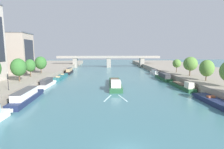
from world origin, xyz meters
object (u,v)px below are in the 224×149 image
object	(u,v)px
tree_right_past_mid	(190,64)
moored_boat_left_gap_after	(69,71)
tree_left_distant	(19,67)
moored_boat_left_lone	(26,96)
tree_right_third	(207,68)
moored_boat_right_midway	(221,104)
lamppost_left_bank	(8,80)
tree_right_by_lamp	(177,63)
barge_midriver	(115,84)
tree_left_third	(41,63)
moored_boat_right_end	(182,86)
moored_boat_left_second	(47,83)
moored_boat_left_midway	(61,77)
moored_boat_right_gap_after	(155,73)
moored_boat_right_near	(164,77)
tree_left_second	(30,66)
bridge_far	(109,60)

from	to	relation	value
tree_right_past_mid	moored_boat_left_gap_after	bearing A→B (deg)	151.06
tree_left_distant	tree_right_past_mid	size ratio (longest dim) A/B	0.99
moored_boat_left_lone	tree_right_third	bearing A→B (deg)	13.00
moored_boat_right_midway	lamppost_left_bank	distance (m)	46.41
tree_right_by_lamp	tree_right_third	bearing A→B (deg)	-88.55
barge_midriver	lamppost_left_bank	xyz separation A→B (m)	(-25.39, -14.38, 3.76)
moored_boat_left_lone	tree_left_third	bearing A→B (deg)	104.30
moored_boat_right_midway	tree_right_past_mid	xyz separation A→B (m)	(6.75, 26.52, 6.21)
moored_boat_left_lone	moored_boat_right_midway	distance (m)	41.80
moored_boat_right_end	tree_left_distant	xyz separation A→B (m)	(-48.85, 0.93, 5.75)
tree_left_third	moored_boat_left_second	bearing A→B (deg)	-63.43
moored_boat_right_end	tree_left_third	size ratio (longest dim) A/B	2.11
moored_boat_left_midway	moored_boat_right_gap_after	world-z (taller)	moored_boat_right_gap_after
moored_boat_right_end	moored_boat_right_near	size ratio (longest dim) A/B	1.01
moored_boat_right_midway	moored_boat_right_gap_after	bearing A→B (deg)	89.80
tree_right_by_lamp	moored_boat_left_gap_after	bearing A→B (deg)	161.08
tree_right_by_lamp	barge_midriver	bearing A→B (deg)	-149.16
moored_boat_right_near	moored_boat_left_gap_after	bearing A→B (deg)	153.68
moored_boat_right_end	lamppost_left_bank	xyz separation A→B (m)	(-45.69, -10.56, 3.85)
barge_midriver	moored_boat_left_gap_after	distance (m)	38.72
moored_boat_left_gap_after	lamppost_left_bank	bearing A→B (deg)	-95.02
moored_boat_right_gap_after	tree_right_past_mid	bearing A→B (deg)	-72.00
moored_boat_right_midway	tree_left_third	size ratio (longest dim) A/B	2.45
tree_right_past_mid	lamppost_left_bank	size ratio (longest dim) A/B	1.67
tree_right_by_lamp	lamppost_left_bank	size ratio (longest dim) A/B	1.33
moored_boat_right_near	tree_right_by_lamp	bearing A→B (deg)	30.58
moored_boat_left_gap_after	moored_boat_right_midway	distance (m)	67.64
barge_midriver	lamppost_left_bank	world-z (taller)	lamppost_left_bank
moored_boat_left_midway	moored_boat_left_second	bearing A→B (deg)	-90.27
moored_boat_left_gap_after	lamppost_left_bank	xyz separation A→B (m)	(-4.11, -46.73, 3.54)
tree_right_past_mid	moored_boat_right_near	bearing A→B (deg)	138.38
moored_boat_right_midway	moored_boat_right_near	world-z (taller)	moored_boat_right_near
tree_right_past_mid	moored_boat_right_midway	bearing A→B (deg)	-104.29
tree_left_second	tree_right_past_mid	bearing A→B (deg)	-0.41
barge_midriver	moored_boat_right_end	xyz separation A→B (m)	(20.30, -3.83, -0.08)
moored_boat_right_near	tree_left_distant	xyz separation A→B (m)	(-48.50, -14.85, 5.43)
tree_right_third	bridge_far	bearing A→B (deg)	112.44
tree_right_past_mid	moored_boat_left_midway	bearing A→B (deg)	166.57
moored_boat_left_second	moored_boat_left_midway	world-z (taller)	moored_boat_left_second
moored_boat_left_lone	moored_boat_left_second	size ratio (longest dim) A/B	1.32
moored_boat_left_second	moored_boat_right_midway	distance (m)	47.58
moored_boat_right_midway	moored_boat_left_gap_after	bearing A→B (deg)	128.02
moored_boat_left_lone	barge_midriver	bearing A→B (deg)	36.10
moored_boat_left_lone	moored_boat_right_end	bearing A→B (deg)	15.57
moored_boat_left_lone	tree_left_distant	distance (m)	15.52
moored_boat_right_near	bridge_far	size ratio (longest dim) A/B	0.20
barge_midriver	tree_left_distant	world-z (taller)	tree_left_distant
moored_boat_right_midway	tree_left_third	world-z (taller)	tree_left_third
lamppost_left_bank	moored_boat_right_midway	bearing A→B (deg)	-8.15
moored_boat_left_gap_after	tree_right_by_lamp	size ratio (longest dim) A/B	2.18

